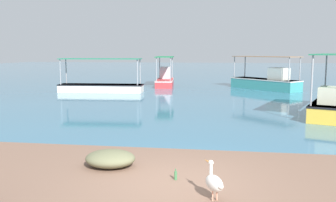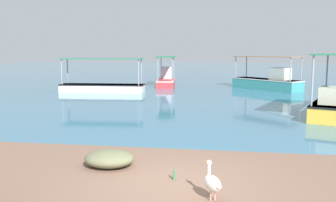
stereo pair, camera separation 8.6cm
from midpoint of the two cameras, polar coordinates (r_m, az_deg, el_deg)
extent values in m
plane|color=#805F4D|center=(8.94, 0.28, -12.22)|extent=(120.00, 120.00, 0.00)
cube|color=teal|center=(56.42, 7.41, 4.44)|extent=(110.00, 90.00, 0.00)
cube|color=white|center=(28.45, -10.25, 1.95)|extent=(6.32, 1.77, 0.59)
cube|color=black|center=(28.43, -10.27, 2.45)|extent=(6.36, 1.81, 0.08)
cylinder|color=#99999E|center=(28.72, -16.17, 4.27)|extent=(0.08, 0.08, 1.86)
cylinder|color=#99999E|center=(29.82, -15.34, 4.41)|extent=(0.08, 0.08, 1.86)
cylinder|color=#99999E|center=(27.14, -4.78, 4.37)|extent=(0.08, 0.08, 1.86)
cylinder|color=#99999E|center=(28.30, -4.36, 4.50)|extent=(0.08, 0.08, 1.86)
cube|color=#187953|center=(28.33, -10.36, 6.34)|extent=(6.12, 1.86, 0.05)
cylinder|color=#99999E|center=(21.64, 22.80, 3.74)|extent=(0.08, 0.08, 2.13)
cylinder|color=#99999E|center=(16.83, 20.93, 2.89)|extent=(0.08, 0.08, 2.13)
cube|color=beige|center=(18.01, 24.15, 0.76)|extent=(1.79, 1.79, 0.73)
cube|color=teal|center=(30.96, 14.43, 2.51)|extent=(5.30, 5.36, 0.84)
cube|color=silver|center=(30.93, 14.45, 3.21)|extent=(5.35, 5.42, 0.08)
cylinder|color=#99999E|center=(32.23, 10.00, 5.13)|extent=(0.08, 0.08, 1.75)
cylinder|color=#99999E|center=(33.18, 11.58, 5.16)|extent=(0.08, 0.08, 1.75)
cylinder|color=#99999E|center=(28.67, 17.89, 4.59)|extent=(0.08, 0.08, 1.75)
cylinder|color=#99999E|center=(29.74, 19.40, 4.62)|extent=(0.08, 0.08, 1.75)
cube|color=#976F4D|center=(30.86, 14.56, 6.57)|extent=(5.23, 5.29, 0.05)
cube|color=silver|center=(30.06, 16.46, 3.99)|extent=(1.71, 1.72, 0.93)
cube|color=#D13639|center=(32.76, -0.56, 2.79)|extent=(1.88, 4.69, 0.59)
cube|color=silver|center=(32.74, -0.57, 3.23)|extent=(1.93, 4.73, 0.08)
cylinder|color=#99999E|center=(30.62, 0.32, 4.83)|extent=(0.08, 0.08, 1.94)
cylinder|color=#99999E|center=(30.69, -1.86, 4.83)|extent=(0.08, 0.08, 1.94)
cylinder|color=#99999E|center=(34.68, 0.57, 5.15)|extent=(0.08, 0.08, 1.94)
cylinder|color=#99999E|center=(34.74, -1.35, 5.15)|extent=(0.08, 0.08, 1.94)
cube|color=#177741|center=(32.65, -0.57, 6.75)|extent=(1.96, 4.50, 0.05)
cube|color=silver|center=(33.72, -0.47, 4.34)|extent=(1.07, 0.94, 1.07)
cylinder|color=#E0997A|center=(7.91, 6.49, -14.13)|extent=(0.03, 0.03, 0.22)
cylinder|color=#E0997A|center=(7.95, 7.15, -14.02)|extent=(0.03, 0.03, 0.22)
ellipsoid|color=white|center=(7.87, 6.74, -12.34)|extent=(0.52, 0.63, 0.32)
ellipsoid|color=white|center=(7.65, 7.65, -12.77)|extent=(0.18, 0.20, 0.10)
cylinder|color=white|center=(7.92, 6.24, -10.46)|extent=(0.07, 0.07, 0.26)
sphere|color=white|center=(7.87, 6.25, -9.33)|extent=(0.11, 0.11, 0.11)
cone|color=#E5933F|center=(8.02, 5.70, -9.09)|extent=(0.20, 0.29, 0.06)
ellipsoid|color=#6B6C4C|center=(10.10, -9.02, -8.65)|extent=(1.32, 1.13, 0.45)
cylinder|color=#3F7F4C|center=(9.05, 0.89, -11.31)|extent=(0.07, 0.07, 0.20)
cylinder|color=#3F7F4C|center=(9.01, 0.89, -10.49)|extent=(0.03, 0.03, 0.07)
camera|label=1|loc=(0.04, -90.18, -0.02)|focal=40.00mm
camera|label=2|loc=(0.04, 89.82, 0.02)|focal=40.00mm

